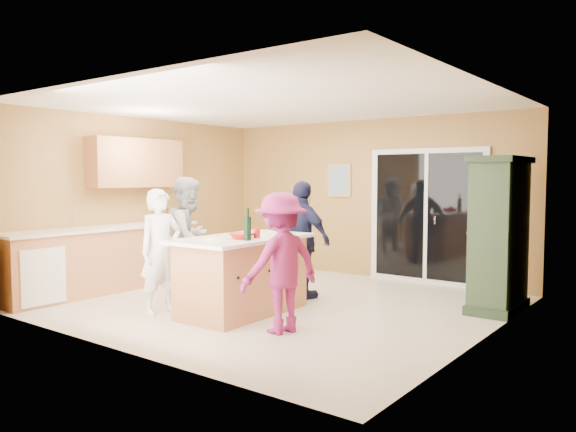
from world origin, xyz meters
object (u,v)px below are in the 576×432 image
Objects in this scene: kitchen_island at (243,277)px; woman_white at (161,251)px; green_hutch at (499,236)px; woman_magenta at (281,263)px; woman_grey at (189,239)px; woman_navy at (302,240)px.

woman_white reaches higher than kitchen_island.
woman_magenta is (-1.56, -2.38, -0.18)m from green_hutch.
green_hutch is 3.98m from woman_grey.
woman_grey is at bearing -151.96° from green_hutch.
woman_grey is 1.53m from woman_navy.
woman_navy is at bearing -16.81° from woman_white.
woman_grey is at bearing 30.99° from woman_white.
woman_white is (-3.24, -2.60, -0.17)m from green_hutch.
woman_magenta is at bearing -72.51° from woman_white.
woman_white reaches higher than woman_magenta.
woman_white is at bearing -67.10° from woman_magenta.
woman_navy is at bearing -136.42° from woman_magenta.
woman_grey is 2.02m from woman_magenta.
woman_grey is at bearing -89.08° from woman_magenta.
kitchen_island is at bearing -140.74° from green_hutch.
kitchen_island is 1.09× the size of woman_grey.
woman_grey is (-0.28, 0.73, 0.07)m from woman_white.
woman_navy is at bearing -66.56° from woman_grey.
green_hutch is at bearing -152.15° from woman_navy.
woman_navy is (0.09, 1.12, 0.36)m from kitchen_island.
green_hutch is 1.15× the size of woman_grey.
woman_magenta is at bearing 125.49° from woman_navy.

